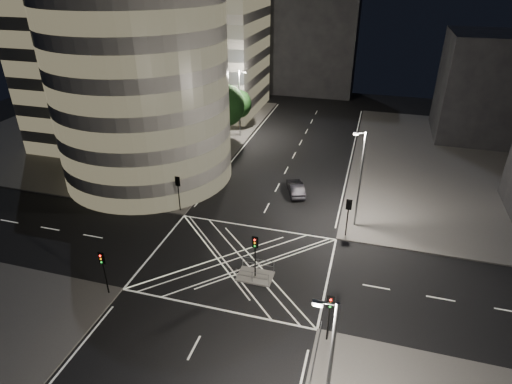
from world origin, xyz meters
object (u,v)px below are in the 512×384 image
(street_lamp_left_near, at_px, (191,145))
(street_lamp_right_near, at_px, (328,372))
(central_island, at_px, (255,276))
(traffic_signal_nr, at_px, (330,310))
(street_lamp_right_far, at_px, (360,177))
(street_lamp_left_far, at_px, (240,101))
(traffic_signal_fr, at_px, (348,211))
(traffic_signal_fl, at_px, (178,187))
(sedan, at_px, (296,188))
(traffic_signal_island, at_px, (255,249))
(traffic_signal_nl, at_px, (103,265))

(street_lamp_left_near, xyz_separation_m, street_lamp_right_near, (18.87, -26.00, 0.00))
(central_island, distance_m, traffic_signal_nr, 9.08)
(street_lamp_right_far, bearing_deg, street_lamp_left_far, 131.94)
(traffic_signal_fr, relative_size, street_lamp_right_far, 0.40)
(traffic_signal_fr, bearing_deg, street_lamp_right_near, -88.25)
(traffic_signal_fl, relative_size, sedan, 0.88)
(traffic_signal_fl, distance_m, sedan, 13.51)
(traffic_signal_nr, relative_size, street_lamp_left_near, 0.40)
(traffic_signal_fr, relative_size, street_lamp_left_far, 0.40)
(traffic_signal_fr, bearing_deg, traffic_signal_island, -129.33)
(traffic_signal_nr, height_order, sedan, traffic_signal_nr)
(traffic_signal_fr, xyz_separation_m, sedan, (-6.42, 7.28, -2.17))
(street_lamp_left_near, distance_m, street_lamp_right_near, 32.13)
(street_lamp_right_far, bearing_deg, traffic_signal_island, -125.30)
(street_lamp_left_near, height_order, street_lamp_left_far, same)
(street_lamp_right_far, bearing_deg, traffic_signal_fr, -106.11)
(traffic_signal_fl, distance_m, street_lamp_right_near, 27.79)
(traffic_signal_fl, bearing_deg, traffic_signal_fr, 0.00)
(traffic_signal_nl, bearing_deg, street_lamp_right_near, -21.55)
(street_lamp_left_near, height_order, sedan, street_lamp_left_near)
(street_lamp_left_near, relative_size, street_lamp_right_far, 1.00)
(central_island, xyz_separation_m, street_lamp_left_far, (-11.44, 31.50, 5.47))
(street_lamp_left_far, height_order, sedan, street_lamp_left_far)
(central_island, distance_m, street_lamp_right_near, 15.54)
(traffic_signal_fr, xyz_separation_m, street_lamp_right_far, (0.64, 2.20, 2.63))
(street_lamp_left_near, relative_size, street_lamp_left_far, 1.00)
(traffic_signal_fl, bearing_deg, traffic_signal_nl, -90.00)
(central_island, xyz_separation_m, street_lamp_right_near, (7.44, -12.50, 5.47))
(street_lamp_left_near, relative_size, sedan, 2.21)
(traffic_signal_fl, distance_m, traffic_signal_nr, 22.24)
(central_island, height_order, traffic_signal_island, traffic_signal_island)
(traffic_signal_fr, relative_size, traffic_signal_island, 1.00)
(street_lamp_left_near, height_order, street_lamp_right_far, same)
(street_lamp_left_near, distance_m, street_lamp_left_far, 18.00)
(traffic_signal_fl, distance_m, street_lamp_left_far, 23.36)
(traffic_signal_nl, relative_size, traffic_signal_island, 1.00)
(street_lamp_right_far, bearing_deg, traffic_signal_nr, -92.30)
(street_lamp_left_near, xyz_separation_m, street_lamp_right_far, (18.87, -3.00, 0.00))
(street_lamp_left_far, bearing_deg, central_island, -70.05)
(street_lamp_left_far, bearing_deg, street_lamp_right_near, -66.79)
(traffic_signal_nl, bearing_deg, street_lamp_left_near, 91.94)
(traffic_signal_fl, height_order, street_lamp_left_near, street_lamp_left_near)
(central_island, relative_size, sedan, 0.66)
(traffic_signal_nr, bearing_deg, traffic_signal_fl, 142.31)
(central_island, bearing_deg, street_lamp_left_far, 109.95)
(traffic_signal_fl, relative_size, traffic_signal_nr, 1.00)
(sedan, bearing_deg, traffic_signal_fl, 12.63)
(central_island, distance_m, street_lamp_left_far, 33.95)
(traffic_signal_nr, bearing_deg, traffic_signal_island, 142.07)
(traffic_signal_nr, height_order, street_lamp_right_far, street_lamp_right_far)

